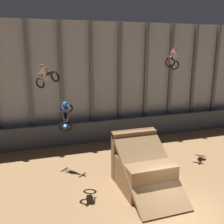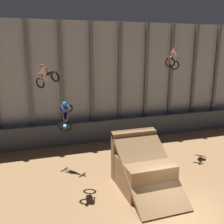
{
  "view_description": "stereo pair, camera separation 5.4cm",
  "coord_description": "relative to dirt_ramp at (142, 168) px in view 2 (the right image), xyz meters",
  "views": [
    {
      "loc": [
        -6.64,
        -9.74,
        7.85
      ],
      "look_at": [
        -1.25,
        6.42,
        3.67
      ],
      "focal_mm": 42.0,
      "sensor_mm": 36.0,
      "label": 1
    },
    {
      "loc": [
        -6.59,
        -9.75,
        7.85
      ],
      "look_at": [
        -1.25,
        6.42,
        3.67
      ],
      "focal_mm": 42.0,
      "sensor_mm": 36.0,
      "label": 2
    }
  ],
  "objects": [
    {
      "name": "ground_plane",
      "position": [
        0.6,
        -2.94,
        -1.07
      ],
      "size": [
        60.0,
        60.0,
        0.0
      ],
      "primitive_type": "plane",
      "color": "#9E754C"
    },
    {
      "name": "arena_back_wall",
      "position": [
        0.6,
        9.08,
        3.93
      ],
      "size": [
        32.0,
        0.4,
        10.01
      ],
      "color": "#A3A8B2",
      "rests_on": "ground_plane"
    },
    {
      "name": "lower_barrier",
      "position": [
        0.6,
        7.98,
        -0.17
      ],
      "size": [
        31.36,
        0.2,
        1.81
      ],
      "color": "#474C56",
      "rests_on": "ground_plane"
    },
    {
      "name": "dirt_ramp",
      "position": [
        0.0,
        0.0,
        0.0
      ],
      "size": [
        2.79,
        4.67,
        3.13
      ],
      "color": "#966F48",
      "rests_on": "ground_plane"
    },
    {
      "name": "rider_bike_left_air",
      "position": [
        -4.68,
        4.85,
        4.98
      ],
      "size": [
        1.66,
        1.73,
        1.65
      ],
      "rotation": [
        -0.35,
        0.0,
        0.74
      ],
      "color": "black"
    },
    {
      "name": "rider_bike_center_air",
      "position": [
        -4.08,
        1.04,
        3.31
      ],
      "size": [
        1.09,
        1.88,
        1.7
      ],
      "rotation": [
        0.54,
        0.0,
        -0.23
      ],
      "color": "black"
    },
    {
      "name": "rider_bike_right_air",
      "position": [
        4.26,
        4.29,
        5.9
      ],
      "size": [
        1.66,
        1.67,
        1.58
      ],
      "rotation": [
        -0.2,
        0.0,
        -0.78
      ],
      "color": "black"
    }
  ]
}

